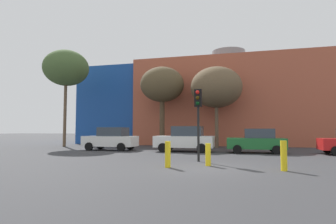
% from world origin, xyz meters
% --- Properties ---
extents(ground_plane, '(200.00, 200.00, 0.00)m').
position_xyz_m(ground_plane, '(0.00, 0.00, 0.00)').
color(ground_plane, '#38383A').
extents(building_backdrop, '(34.26, 13.01, 11.17)m').
position_xyz_m(building_backdrop, '(0.25, 22.33, 4.59)').
color(building_backdrop, '#B2563D').
rests_on(building_backdrop, ground_plane).
extents(parked_car_0, '(4.15, 2.04, 1.80)m').
position_xyz_m(parked_car_0, '(-8.45, 8.41, 0.89)').
color(parked_car_0, white).
rests_on(parked_car_0, ground_plane).
extents(parked_car_1, '(4.29, 2.11, 1.86)m').
position_xyz_m(parked_car_1, '(-2.51, 8.41, 0.93)').
color(parked_car_1, white).
rests_on(parked_car_1, ground_plane).
extents(parked_car_2, '(3.87, 1.90, 1.67)m').
position_xyz_m(parked_car_2, '(2.51, 8.41, 0.83)').
color(parked_car_2, '#1E662D').
rests_on(parked_car_2, ground_plane).
extents(traffic_light_island, '(0.38, 0.37, 3.67)m').
position_xyz_m(traffic_light_island, '(-0.67, 2.35, 2.70)').
color(traffic_light_island, black).
rests_on(traffic_light_island, ground_plane).
extents(bare_tree_0, '(4.21, 4.21, 7.64)m').
position_xyz_m(bare_tree_0, '(-5.74, 13.68, 5.89)').
color(bare_tree_0, brown).
rests_on(bare_tree_0, ground_plane).
extents(bare_tree_1, '(4.34, 4.34, 9.38)m').
position_xyz_m(bare_tree_1, '(-14.94, 11.67, 7.61)').
color(bare_tree_1, brown).
rests_on(bare_tree_1, ground_plane).
extents(bare_tree_2, '(4.69, 4.69, 7.37)m').
position_xyz_m(bare_tree_2, '(-0.61, 13.71, 5.47)').
color(bare_tree_2, brown).
rests_on(bare_tree_2, ground_plane).
extents(bollard_yellow_0, '(0.24, 0.24, 0.99)m').
position_xyz_m(bollard_yellow_0, '(-0.03, 0.82, 0.50)').
color(bollard_yellow_0, yellow).
rests_on(bollard_yellow_0, ground_plane).
extents(bollard_yellow_1, '(0.24, 0.24, 1.17)m').
position_xyz_m(bollard_yellow_1, '(2.99, 0.01, 0.58)').
color(bollard_yellow_1, yellow).
rests_on(bollard_yellow_1, ground_plane).
extents(bollard_yellow_2, '(0.24, 0.24, 1.11)m').
position_xyz_m(bollard_yellow_2, '(-1.62, -0.16, 0.55)').
color(bollard_yellow_2, yellow).
rests_on(bollard_yellow_2, ground_plane).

